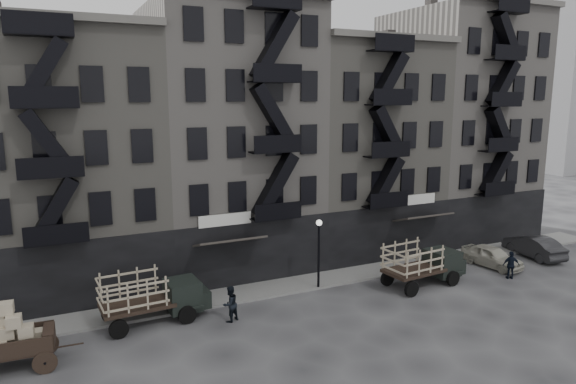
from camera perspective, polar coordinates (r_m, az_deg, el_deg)
name	(u,v)px	position (r m, az deg, el deg)	size (l,w,h in m)	color
ground	(292,314)	(28.00, 0.48, -13.43)	(140.00, 140.00, 0.00)	#38383A
sidewalk	(265,289)	(31.13, -2.59, -10.75)	(55.00, 2.50, 0.15)	slate
building_midwest	(69,163)	(33.09, -23.20, 2.97)	(10.00, 11.35, 16.20)	slate
building_center	(229,140)	(34.80, -6.60, 5.75)	(10.00, 11.35, 18.20)	gray
building_mideast	(355,149)	(39.25, 7.43, 4.81)	(10.00, 11.35, 16.20)	slate
building_east	(457,125)	(45.32, 18.26, 7.04)	(10.00, 11.35, 19.20)	gray
lamp_post	(319,244)	(30.50, 3.45, -5.83)	(0.36, 0.36, 4.28)	black
wagon	(8,333)	(25.08, -28.67, -13.57)	(3.59, 2.07, 2.95)	black
stake_truck_west	(152,293)	(27.42, -14.90, -10.84)	(5.54, 2.55, 2.71)	black
stake_truck_east	(423,261)	(32.51, 14.81, -7.38)	(5.62, 2.69, 2.74)	black
car_east	(492,256)	(37.66, 21.69, -6.65)	(1.70, 4.21, 1.44)	#B3AFA0
car_far	(534,246)	(41.04, 25.64, -5.47)	(1.65, 4.74, 1.56)	black
pedestrian_mid	(230,304)	(27.01, -6.46, -12.25)	(0.92, 0.71, 1.89)	black
policeman	(511,265)	(35.63, 23.53, -7.46)	(1.05, 0.44, 1.80)	black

